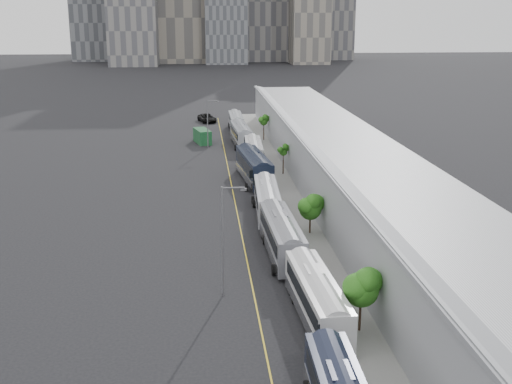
{
  "coord_description": "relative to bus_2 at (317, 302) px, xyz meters",
  "views": [
    {
      "loc": [
        -5.59,
        -8.07,
        21.92
      ],
      "look_at": [
        0.52,
        60.83,
        3.0
      ],
      "focal_mm": 45.0,
      "sensor_mm": 36.0,
      "label": 1
    }
  ],
  "objects": [
    {
      "name": "bus_3",
      "position": [
        -0.88,
        13.69,
        0.08
      ],
      "size": [
        3.0,
        13.09,
        3.81
      ],
      "rotation": [
        0.0,
        0.0,
        0.03
      ],
      "color": "slate",
      "rests_on": "ground"
    },
    {
      "name": "street_lamp_near",
      "position": [
        -6.57,
        5.17,
        3.75
      ],
      "size": [
        2.04,
        0.22,
        9.16
      ],
      "color": "#59595E",
      "rests_on": "ground"
    },
    {
      "name": "bus_6",
      "position": [
        -0.13,
        53.68,
        -0.01
      ],
      "size": [
        3.06,
        12.39,
        3.59
      ],
      "rotation": [
        0.0,
        0.0,
        -0.05
      ],
      "color": "silver",
      "rests_on": "ground"
    },
    {
      "name": "street_lamp_far",
      "position": [
        -6.78,
        66.26,
        3.28
      ],
      "size": [
        2.04,
        0.22,
        8.25
      ],
      "color": "#59595E",
      "rests_on": "ground"
    },
    {
      "name": "bus_8",
      "position": [
        -1.13,
        83.21,
        -0.04
      ],
      "size": [
        2.71,
        12.06,
        3.53
      ],
      "rotation": [
        0.0,
        0.0,
        0.0
      ],
      "color": "silver",
      "rests_on": "ground"
    },
    {
      "name": "depot",
      "position": [
        10.24,
        20.03,
        1.99
      ],
      "size": [
        12.45,
        160.4,
        7.2
      ],
      "color": "gray",
      "rests_on": "ground"
    },
    {
      "name": "tree_2",
      "position": [
        2.88,
        19.73,
        1.57
      ],
      "size": [
        2.35,
        2.35,
        4.29
      ],
      "color": "black",
      "rests_on": "ground"
    },
    {
      "name": "bus_2",
      "position": [
        0.0,
        0.0,
        0.0
      ],
      "size": [
        3.08,
        12.5,
        3.62
      ],
      "rotation": [
        0.0,
        0.0,
        0.05
      ],
      "color": "silver",
      "rests_on": "ground"
    },
    {
      "name": "tree_4",
      "position": [
        3.33,
        72.54,
        2.13
      ],
      "size": [
        1.45,
        1.45,
        4.45
      ],
      "color": "black",
      "rests_on": "ground"
    },
    {
      "name": "lane_line",
      "position": [
        -4.25,
        20.03,
        -1.52
      ],
      "size": [
        0.12,
        160.0,
        0.02
      ],
      "primitive_type": "cube",
      "color": "gold",
      "rests_on": "ground"
    },
    {
      "name": "bus_4",
      "position": [
        -0.9,
        26.7,
        -0.0
      ],
      "size": [
        3.11,
        12.47,
        3.61
      ],
      "rotation": [
        0.0,
        0.0,
        -0.05
      ],
      "color": "silver",
      "rests_on": "ground"
    },
    {
      "name": "shipping_container",
      "position": [
        -7.91,
        70.99,
        -0.29
      ],
      "size": [
        3.37,
        6.08,
        2.48
      ],
      "primitive_type": "cube",
      "rotation": [
        0.0,
        0.0,
        0.22
      ],
      "color": "#164824",
      "rests_on": "ground"
    },
    {
      "name": "sidewalk",
      "position": [
        6.25,
        20.03,
        -1.47
      ],
      "size": [
        10.0,
        170.0,
        0.12
      ],
      "primitive_type": "cube",
      "color": "gray",
      "rests_on": "ground"
    },
    {
      "name": "suv",
      "position": [
        -6.71,
        94.72,
        -0.65
      ],
      "size": [
        4.45,
        6.89,
        1.76
      ],
      "primitive_type": "imported",
      "rotation": [
        0.0,
        0.0,
        0.26
      ],
      "color": "black",
      "rests_on": "ground"
    },
    {
      "name": "bus_7",
      "position": [
        -1.11,
        68.37,
        0.05
      ],
      "size": [
        3.23,
        12.9,
        3.74
      ],
      "rotation": [
        0.0,
        0.0,
        0.05
      ],
      "color": "gray",
      "rests_on": "ground"
    },
    {
      "name": "bus_5",
      "position": [
        -1.06,
        42.28,
        0.2
      ],
      "size": [
        4.16,
        14.23,
        4.1
      ],
      "rotation": [
        0.0,
        0.0,
        0.1
      ],
      "color": "black",
      "rests_on": "ground"
    },
    {
      "name": "tree_3",
      "position": [
        3.48,
        46.05,
        1.84
      ],
      "size": [
        1.14,
        1.14,
        4.06
      ],
      "color": "black",
      "rests_on": "ground"
    },
    {
      "name": "tree_1",
      "position": [
        2.79,
        -1.93,
        2.12
      ],
      "size": [
        2.53,
        2.53,
        4.93
      ],
      "color": "black",
      "rests_on": "ground"
    }
  ]
}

